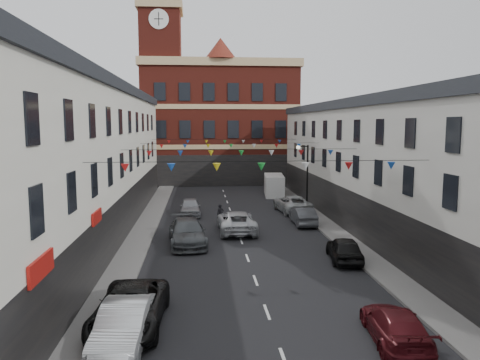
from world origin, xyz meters
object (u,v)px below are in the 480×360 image
object	(u,v)px
white_van	(274,185)
car_left_d	(187,232)
car_left_b	(124,325)
car_right_d	(344,249)
car_right_e	(303,216)
car_left_e	(190,207)
car_right_c	(395,326)
pedestrian	(220,214)
car_left_c	(130,308)
car_right_f	(292,204)
street_lamp	(305,169)
moving_car	(237,222)

from	to	relation	value
white_van	car_left_d	bearing A→B (deg)	-107.86
car_left_b	car_right_d	distance (m)	14.51
car_right_e	car_left_e	bearing A→B (deg)	-26.53
car_right_c	car_right_e	world-z (taller)	car_right_e
car_right_c	pedestrian	distance (m)	21.54
car_left_c	car_right_f	size ratio (longest dim) A/B	1.02
car_left_e	car_right_e	size ratio (longest dim) A/B	1.02
street_lamp	car_right_f	world-z (taller)	street_lamp
car_right_d	car_right_f	bearing A→B (deg)	-82.91
moving_car	white_van	xyz separation A→B (m)	(5.52, 17.23, 0.36)
car_left_d	white_van	xyz separation A→B (m)	(9.02, 20.52, 0.32)
car_left_c	car_left_d	size ratio (longest dim) A/B	0.98
car_right_d	car_right_f	distance (m)	15.22
car_right_c	car_right_f	distance (m)	25.31
car_right_c	car_right_e	bearing A→B (deg)	-86.59
street_lamp	car_right_d	size ratio (longest dim) A/B	1.44
pedestrian	car_left_e	bearing A→B (deg)	109.47
car_left_c	car_left_e	distance (m)	22.41
car_left_d	pedestrian	xyz separation A→B (m)	(2.45, 6.29, -0.05)
car_left_e	white_van	xyz separation A→B (m)	(9.02, 10.61, 0.40)
car_left_b	car_right_e	xyz separation A→B (m)	(10.79, 19.32, -0.06)
car_left_e	white_van	size ratio (longest dim) A/B	0.84
car_left_e	pedestrian	bearing A→B (deg)	-57.31
car_left_b	moving_car	world-z (taller)	moving_car
car_right_e	moving_car	world-z (taller)	moving_car
car_right_c	street_lamp	bearing A→B (deg)	-88.82
car_left_e	car_left_c	bearing A→B (deg)	-96.34
car_left_c	car_right_e	distance (m)	20.79
car_left_e	car_right_e	xyz separation A→B (m)	(8.89, -4.56, -0.04)
street_lamp	car_left_b	size ratio (longest dim) A/B	1.29
car_right_e	car_right_d	bearing A→B (deg)	91.90
car_left_d	car_right_e	distance (m)	10.37
car_right_d	car_right_c	bearing A→B (deg)	89.78
car_left_c	car_right_c	distance (m)	9.94
car_right_d	car_right_e	size ratio (longest dim) A/B	0.98
car_right_c	car_right_f	xyz separation A→B (m)	(1.29, 25.28, 0.11)
car_left_d	street_lamp	bearing A→B (deg)	40.93
street_lamp	white_van	size ratio (longest dim) A/B	1.16
car_right_c	car_right_d	distance (m)	10.14
white_van	car_right_d	bearing A→B (deg)	-83.94
street_lamp	car_right_d	bearing A→B (deg)	-93.98
car_left_c	moving_car	distance (m)	16.62
street_lamp	car_right_d	distance (m)	15.45
car_left_c	car_right_c	size ratio (longest dim) A/B	1.25
street_lamp	car_left_d	xyz separation A→B (m)	(-10.15, -10.57, -3.09)
car_right_e	white_van	distance (m)	15.18
car_left_d	car_right_c	size ratio (longest dim) A/B	1.27
car_left_c	car_right_c	xyz separation A→B (m)	(9.71, -2.14, -0.13)
street_lamp	car_right_e	distance (m)	6.26
car_left_e	car_right_f	xyz separation A→B (m)	(9.10, 0.80, 0.02)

